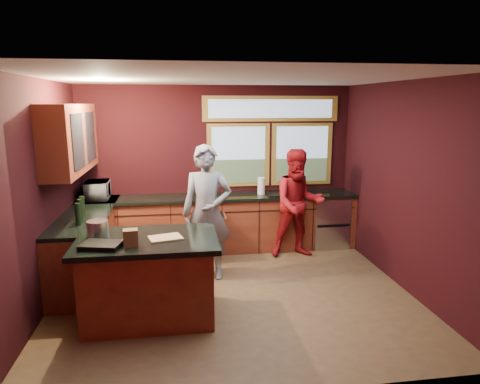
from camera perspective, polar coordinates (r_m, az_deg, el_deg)
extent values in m
plane|color=brown|center=(5.69, -0.88, -13.31)|extent=(4.50, 4.50, 0.00)
cube|color=black|center=(7.22, -2.97, 3.30)|extent=(4.50, 0.02, 2.70)
cube|color=black|center=(3.35, 3.51, -6.72)|extent=(4.50, 0.02, 2.70)
cube|color=black|center=(5.46, -25.07, -0.57)|extent=(0.02, 4.00, 2.70)
cube|color=black|center=(5.97, 21.01, 0.75)|extent=(0.02, 4.00, 2.70)
cube|color=silver|center=(5.16, -0.98, 14.98)|extent=(4.50, 4.00, 0.02)
cube|color=#8FA7C6|center=(7.22, -0.20, 4.92)|extent=(1.06, 0.02, 1.06)
cube|color=#8FA7C6|center=(7.45, 8.24, 5.02)|extent=(1.06, 0.02, 1.06)
cube|color=olive|center=(7.26, 4.18, 11.02)|extent=(2.30, 0.02, 0.42)
cube|color=#582115|center=(6.14, -21.70, 6.64)|extent=(0.36, 1.80, 0.90)
cube|color=#582115|center=(7.12, -2.66, -4.31)|extent=(4.50, 0.60, 0.88)
cube|color=black|center=(7.00, -2.69, -0.67)|extent=(4.50, 0.64, 0.05)
cube|color=#B7B7BC|center=(7.51, 11.58, -3.82)|extent=(0.60, 0.58, 0.85)
cube|color=black|center=(7.15, 6.13, -0.45)|extent=(0.66, 0.46, 0.05)
cube|color=#582115|center=(6.41, -19.63, -6.85)|extent=(0.60, 2.30, 0.88)
cube|color=black|center=(6.28, -19.83, -2.82)|extent=(0.64, 2.30, 0.05)
cube|color=#582115|center=(5.04, -12.01, -11.51)|extent=(1.40, 0.90, 0.88)
cube|color=black|center=(4.88, -12.25, -6.37)|extent=(1.55, 1.05, 0.06)
imported|color=slate|center=(5.90, -4.44, -2.77)|extent=(0.74, 0.54, 1.87)
imported|color=maroon|center=(6.78, 7.77, -1.55)|extent=(0.84, 0.65, 1.72)
imported|color=#999999|center=(7.05, -18.43, 0.22)|extent=(0.38, 0.53, 0.29)
imported|color=#999999|center=(7.25, 7.34, 1.27)|extent=(0.31, 0.27, 0.35)
cylinder|color=white|center=(7.07, 2.84, 0.82)|extent=(0.12, 0.12, 0.28)
cube|color=tan|center=(4.81, -9.91, -6.05)|extent=(0.40, 0.33, 0.02)
cylinder|color=silver|center=(5.06, -18.44, -4.65)|extent=(0.24, 0.24, 0.18)
cube|color=brown|center=(4.62, -14.38, -5.95)|extent=(0.16, 0.14, 0.18)
cube|color=black|center=(4.68, -18.01, -6.76)|extent=(0.45, 0.36, 0.05)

